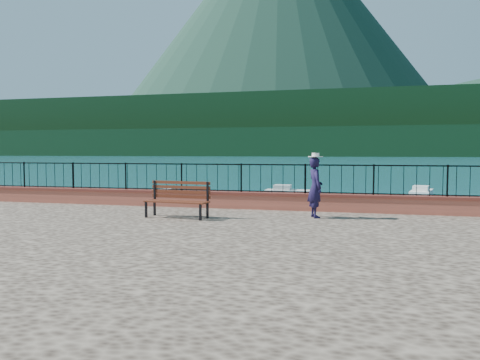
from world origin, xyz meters
The scene contains 17 objects.
ground centered at (0.00, 0.00, 0.00)m, with size 2000.00×2000.00×0.00m, color #19596B.
promenade centered at (0.00, -6.00, 0.60)m, with size 30.00×20.00×1.20m, color #332821.
parapet centered at (0.00, 3.70, 1.49)m, with size 28.00×0.46×0.58m, color #C75D48.
railing centered at (0.00, 3.70, 2.25)m, with size 27.00×0.05×0.95m, color black.
dock centered at (-2.00, 12.00, 0.15)m, with size 2.00×16.00×0.30m, color #2D231C.
far_forest centered at (0.00, 300.00, 9.00)m, with size 900.00×60.00×18.00m, color black.
foothills centered at (0.00, 360.00, 22.00)m, with size 900.00×120.00×44.00m, color black.
volcano centered at (-120.00, 700.00, 190.00)m, with size 560.00×560.00×380.00m, color #142D23.
park_bench centered at (-1.59, 1.06, 1.52)m, with size 2.00×0.82×1.08m.
person centered at (2.39, 2.14, 2.11)m, with size 0.66×0.43×1.81m, color black.
hat centered at (2.39, 2.14, 3.07)m, with size 0.44×0.44×0.12m, color white.
boat_0 centered at (-2.51, 8.69, 0.40)m, with size 3.46×1.30×0.80m, color silver.
boat_1 centered at (2.56, 12.73, 0.40)m, with size 4.21×1.30×0.80m, color silver.
boat_2 centered at (9.19, 13.77, 0.40)m, with size 3.44×1.30×0.80m, color white.
boat_3 centered at (-8.13, 15.77, 0.40)m, with size 3.56×1.30×0.80m, color white.
boat_4 centered at (-1.24, 21.26, 0.40)m, with size 3.40×1.30×0.80m, color silver.
boat_5 centered at (7.88, 23.37, 0.40)m, with size 3.64×1.30×0.80m, color silver.
Camera 1 is at (3.71, -11.89, 3.18)m, focal length 35.00 mm.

